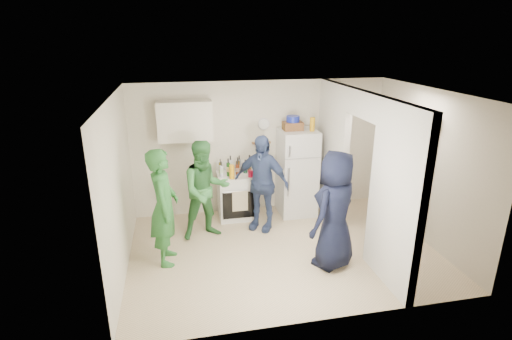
% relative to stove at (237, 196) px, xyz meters
% --- Properties ---
extents(floor, '(4.80, 4.80, 0.00)m').
position_rel_stove_xyz_m(floor, '(0.52, -1.37, -0.43)').
color(floor, beige).
rests_on(floor, ground).
extents(wall_back, '(4.80, 0.00, 4.80)m').
position_rel_stove_xyz_m(wall_back, '(0.52, 0.33, 0.82)').
color(wall_back, silver).
rests_on(wall_back, floor).
extents(wall_front, '(4.80, 0.00, 4.80)m').
position_rel_stove_xyz_m(wall_front, '(0.52, -3.07, 0.82)').
color(wall_front, silver).
rests_on(wall_front, floor).
extents(wall_left, '(0.00, 3.40, 3.40)m').
position_rel_stove_xyz_m(wall_left, '(-1.88, -1.37, 0.82)').
color(wall_left, silver).
rests_on(wall_left, floor).
extents(wall_right, '(0.00, 3.40, 3.40)m').
position_rel_stove_xyz_m(wall_right, '(2.92, -1.37, 0.82)').
color(wall_right, silver).
rests_on(wall_right, floor).
extents(ceiling, '(4.80, 4.80, 0.00)m').
position_rel_stove_xyz_m(ceiling, '(0.52, -1.37, 2.07)').
color(ceiling, white).
rests_on(ceiling, wall_back).
extents(partition_pier_back, '(0.12, 1.20, 2.50)m').
position_rel_stove_xyz_m(partition_pier_back, '(1.72, -0.27, 0.82)').
color(partition_pier_back, silver).
rests_on(partition_pier_back, floor).
extents(partition_pier_front, '(0.12, 1.20, 2.50)m').
position_rel_stove_xyz_m(partition_pier_front, '(1.72, -2.47, 0.82)').
color(partition_pier_front, silver).
rests_on(partition_pier_front, floor).
extents(partition_header, '(0.12, 1.00, 0.40)m').
position_rel_stove_xyz_m(partition_header, '(1.72, -1.37, 1.87)').
color(partition_header, silver).
rests_on(partition_header, partition_pier_back).
extents(stove, '(0.72, 0.60, 0.86)m').
position_rel_stove_xyz_m(stove, '(0.00, 0.00, 0.00)').
color(stove, white).
rests_on(stove, floor).
extents(upper_cabinet, '(0.95, 0.34, 0.70)m').
position_rel_stove_xyz_m(upper_cabinet, '(-0.88, 0.15, 1.42)').
color(upper_cabinet, silver).
rests_on(upper_cabinet, wall_back).
extents(fridge, '(0.67, 0.65, 1.63)m').
position_rel_stove_xyz_m(fridge, '(1.15, -0.03, 0.39)').
color(fridge, silver).
rests_on(fridge, floor).
extents(wicker_basket, '(0.35, 0.25, 0.15)m').
position_rel_stove_xyz_m(wicker_basket, '(1.05, 0.02, 1.28)').
color(wicker_basket, brown).
rests_on(wicker_basket, fridge).
extents(blue_bowl, '(0.24, 0.24, 0.11)m').
position_rel_stove_xyz_m(blue_bowl, '(1.05, 0.02, 1.41)').
color(blue_bowl, '#162297').
rests_on(blue_bowl, wicker_basket).
extents(yellow_cup_stack_top, '(0.09, 0.09, 0.25)m').
position_rel_stove_xyz_m(yellow_cup_stack_top, '(1.37, -0.13, 1.33)').
color(yellow_cup_stack_top, gold).
rests_on(yellow_cup_stack_top, fridge).
extents(wall_clock, '(0.22, 0.02, 0.22)m').
position_rel_stove_xyz_m(wall_clock, '(0.57, 0.31, 1.27)').
color(wall_clock, white).
rests_on(wall_clock, wall_back).
extents(spice_shelf, '(0.35, 0.08, 0.03)m').
position_rel_stove_xyz_m(spice_shelf, '(0.52, 0.28, 0.92)').
color(spice_shelf, olive).
rests_on(spice_shelf, wall_back).
extents(nook_window, '(0.03, 0.70, 0.80)m').
position_rel_stove_xyz_m(nook_window, '(2.90, -1.17, 1.22)').
color(nook_window, black).
rests_on(nook_window, wall_right).
extents(nook_window_frame, '(0.04, 0.76, 0.86)m').
position_rel_stove_xyz_m(nook_window_frame, '(2.89, -1.17, 1.22)').
color(nook_window_frame, white).
rests_on(nook_window_frame, wall_right).
extents(nook_valance, '(0.04, 0.82, 0.18)m').
position_rel_stove_xyz_m(nook_valance, '(2.86, -1.17, 1.57)').
color(nook_valance, white).
rests_on(nook_valance, wall_right).
extents(yellow_cup_stack_stove, '(0.09, 0.09, 0.25)m').
position_rel_stove_xyz_m(yellow_cup_stack_stove, '(-0.12, -0.22, 0.55)').
color(yellow_cup_stack_stove, '#EDA214').
rests_on(yellow_cup_stack_stove, stove).
extents(red_cup, '(0.09, 0.09, 0.12)m').
position_rel_stove_xyz_m(red_cup, '(0.22, -0.20, 0.49)').
color(red_cup, '#B60C2C').
rests_on(red_cup, stove).
extents(person_green_left, '(0.46, 0.67, 1.78)m').
position_rel_stove_xyz_m(person_green_left, '(-1.29, -1.31, 0.46)').
color(person_green_left, '#2D7134').
rests_on(person_green_left, floor).
extents(person_green_center, '(0.93, 0.79, 1.68)m').
position_rel_stove_xyz_m(person_green_center, '(-0.62, -0.65, 0.41)').
color(person_green_center, '#3F873B').
rests_on(person_green_center, floor).
extents(person_denim, '(1.06, 0.91, 1.70)m').
position_rel_stove_xyz_m(person_denim, '(0.34, -0.53, 0.42)').
color(person_denim, '#334B70').
rests_on(person_denim, floor).
extents(person_navy, '(1.03, 0.96, 1.77)m').
position_rel_stove_xyz_m(person_navy, '(1.13, -1.91, 0.46)').
color(person_navy, black).
rests_on(person_navy, floor).
extents(person_nook, '(0.65, 1.10, 1.68)m').
position_rel_stove_xyz_m(person_nook, '(2.58, -1.04, 0.41)').
color(person_nook, black).
rests_on(person_nook, floor).
extents(bottle_a, '(0.06, 0.06, 0.27)m').
position_rel_stove_xyz_m(bottle_a, '(-0.28, 0.14, 0.56)').
color(bottle_a, brown).
rests_on(bottle_a, stove).
extents(bottle_b, '(0.06, 0.06, 0.33)m').
position_rel_stove_xyz_m(bottle_b, '(-0.16, -0.07, 0.59)').
color(bottle_b, '#1C541C').
rests_on(bottle_b, stove).
extents(bottle_c, '(0.07, 0.07, 0.32)m').
position_rel_stove_xyz_m(bottle_c, '(-0.09, 0.13, 0.59)').
color(bottle_c, silver).
rests_on(bottle_c, stove).
extents(bottle_d, '(0.07, 0.07, 0.27)m').
position_rel_stove_xyz_m(bottle_d, '(0.00, -0.06, 0.56)').
color(bottle_d, maroon).
rests_on(bottle_d, stove).
extents(bottle_e, '(0.06, 0.06, 0.29)m').
position_rel_stove_xyz_m(bottle_e, '(0.08, 0.19, 0.57)').
color(bottle_e, '#96A0A6').
rests_on(bottle_e, stove).
extents(bottle_f, '(0.07, 0.07, 0.26)m').
position_rel_stove_xyz_m(bottle_f, '(0.16, 0.03, 0.56)').
color(bottle_f, '#153B2B').
rests_on(bottle_f, stove).
extents(bottle_g, '(0.08, 0.08, 0.31)m').
position_rel_stove_xyz_m(bottle_g, '(0.26, 0.12, 0.58)').
color(bottle_g, brown).
rests_on(bottle_g, stove).
extents(bottle_h, '(0.07, 0.07, 0.29)m').
position_rel_stove_xyz_m(bottle_h, '(-0.29, -0.10, 0.57)').
color(bottle_h, silver).
rests_on(bottle_h, stove).
extents(bottle_i, '(0.07, 0.07, 0.29)m').
position_rel_stove_xyz_m(bottle_i, '(0.04, 0.08, 0.57)').
color(bottle_i, '#593C0F').
rests_on(bottle_i, stove).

